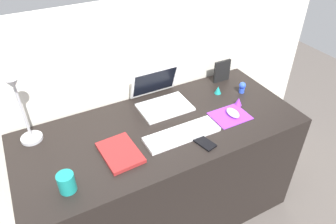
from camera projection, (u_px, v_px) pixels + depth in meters
ground_plane at (163, 210)px, 2.16m from camera, size 6.00×6.00×0.00m
back_wall at (135, 103)px, 2.03m from camera, size 2.77×0.05×1.34m
desk at (162, 173)px, 1.94m from camera, size 1.57×0.68×0.74m
laptop at (160, 96)px, 1.88m from camera, size 0.30×0.28×0.20m
keyboard at (182, 134)px, 1.66m from camera, size 0.41×0.13×0.02m
mousepad at (230, 116)px, 1.80m from camera, size 0.21×0.17×0.00m
mouse at (233, 113)px, 1.79m from camera, size 0.06×0.10×0.03m
cell_phone at (204, 142)px, 1.61m from camera, size 0.09×0.14×0.01m
desk_lamp at (23, 113)px, 1.51m from camera, size 0.11×0.14×0.40m
notebook_pad at (120, 153)px, 1.55m from camera, size 0.18×0.25×0.02m
picture_frame at (222, 71)px, 2.07m from camera, size 0.12×0.02×0.15m
coffee_mug at (67, 183)px, 1.35m from camera, size 0.08×0.08×0.09m
toy_figurine_purple at (238, 101)px, 1.88m from camera, size 0.05×0.05×0.05m
toy_figurine_teal at (218, 90)px, 1.98m from camera, size 0.04×0.04×0.05m
toy_figurine_blue at (242, 87)px, 1.98m from camera, size 0.04×0.04×0.07m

